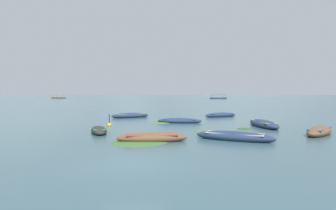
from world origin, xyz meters
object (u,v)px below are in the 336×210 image
object	(u,v)px
rowboat_0	(264,124)
rowboat_2	(130,116)
rowboat_3	(234,137)
rowboat_7	(179,121)
rowboat_6	(152,138)
ferry_0	(59,98)
rowboat_5	(319,131)
mooring_buoy	(109,125)
rowboat_1	(221,115)
rowboat_4	(99,130)
ferry_1	(218,98)

from	to	relation	value
rowboat_0	rowboat_2	bearing A→B (deg)	143.25
rowboat_0	rowboat_3	bearing A→B (deg)	-124.81
rowboat_7	rowboat_2	bearing A→B (deg)	132.04
rowboat_2	rowboat_3	bearing A→B (deg)	-62.79
rowboat_6	rowboat_2	bearing A→B (deg)	100.80
rowboat_2	ferry_0	distance (m)	141.81
rowboat_6	rowboat_7	distance (m)	9.53
rowboat_3	ferry_0	size ratio (longest dim) A/B	0.53
rowboat_3	rowboat_6	size ratio (longest dim) A/B	1.15
rowboat_2	rowboat_6	xyz separation A→B (m)	(2.85, -14.93, -0.02)
rowboat_5	mooring_buoy	world-z (taller)	mooring_buoy
rowboat_6	rowboat_5	bearing A→B (deg)	10.53
rowboat_1	mooring_buoy	xyz separation A→B (m)	(-11.26, -8.38, -0.09)
rowboat_4	rowboat_5	distance (m)	14.57
rowboat_3	rowboat_7	bearing A→B (deg)	105.11
rowboat_4	ferry_0	bearing A→B (deg)	111.90
rowboat_5	ferry_0	xyz separation A→B (m)	(-71.25, 142.50, 0.24)
rowboat_6	ferry_1	size ratio (longest dim) A/B	0.43
rowboat_5	ferry_1	world-z (taller)	ferry_1
rowboat_3	ferry_1	size ratio (longest dim) A/B	0.50
rowboat_1	mooring_buoy	distance (m)	14.04
mooring_buoy	rowboat_5	bearing A→B (deg)	-19.03
rowboat_4	rowboat_7	xyz separation A→B (m)	(5.98, 5.90, 0.01)
ferry_0	rowboat_3	bearing A→B (deg)	-65.70
rowboat_1	ferry_0	world-z (taller)	ferry_0
rowboat_7	rowboat_4	bearing A→B (deg)	-135.38
rowboat_1	mooring_buoy	size ratio (longest dim) A/B	3.85
mooring_buoy	rowboat_7	bearing A→B (deg)	20.60
ferry_0	ferry_1	bearing A→B (deg)	-7.14
rowboat_7	ferry_0	distance (m)	149.09
rowboat_0	ferry_0	bearing A→B (deg)	116.61
rowboat_0	mooring_buoy	xyz separation A→B (m)	(-12.54, 0.81, -0.11)
rowboat_0	rowboat_1	bearing A→B (deg)	97.92
rowboat_5	ferry_1	xyz separation A→B (m)	(23.57, 130.63, 0.24)
rowboat_1	rowboat_3	size ratio (longest dim) A/B	0.93
rowboat_0	rowboat_2	size ratio (longest dim) A/B	1.01
rowboat_4	ferry_1	xyz separation A→B (m)	(38.08, 129.28, 0.28)
rowboat_0	ferry_1	distance (m)	128.99
rowboat_6	ferry_0	bearing A→B (deg)	112.70
rowboat_0	rowboat_5	world-z (taller)	rowboat_0
rowboat_3	mooring_buoy	bearing A→B (deg)	141.16
rowboat_1	ferry_0	distance (m)	145.93
rowboat_5	ferry_0	bearing A→B (deg)	116.56
rowboat_6	rowboat_3	bearing A→B (deg)	2.99
ferry_0	mooring_buoy	xyz separation A→B (m)	(56.75, -137.50, -0.34)
rowboat_0	ferry_0	size ratio (longest dim) A/B	0.53
rowboat_0	mooring_buoy	world-z (taller)	mooring_buoy
mooring_buoy	rowboat_2	bearing A→B (deg)	83.87
rowboat_3	mooring_buoy	world-z (taller)	mooring_buoy
rowboat_1	rowboat_7	distance (m)	8.11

